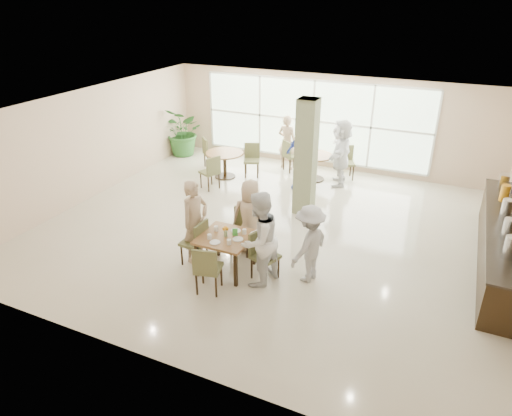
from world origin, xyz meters
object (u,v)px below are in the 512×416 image
at_px(teen_right, 259,239).
at_px(adult_b, 341,153).
at_px(adult_a, 302,157).
at_px(round_table_left, 225,158).
at_px(round_table_right, 315,161).
at_px(teen_far, 250,217).
at_px(main_table, 226,240).
at_px(teen_left, 195,222).
at_px(potted_plant, 184,132).
at_px(buffet_counter, 501,240).
at_px(adult_standing, 287,142).
at_px(teen_standing, 309,244).

xyz_separation_m(teen_right, adult_b, (0.09, 5.32, 0.01)).
bearing_deg(adult_a, adult_b, 65.32).
bearing_deg(round_table_left, round_table_right, 20.23).
bearing_deg(teen_far, adult_a, -106.32).
bearing_deg(main_table, teen_left, 171.65).
height_order(potted_plant, teen_far, potted_plant).
xyz_separation_m(main_table, round_table_right, (0.08, 5.24, -0.10)).
relative_size(round_table_left, adult_a, 0.59).
distance_m(round_table_left, potted_plant, 2.44).
height_order(buffet_counter, adult_standing, buffet_counter).
bearing_deg(buffet_counter, adult_b, 144.90).
xyz_separation_m(potted_plant, adult_standing, (3.49, 0.26, 0.03)).
distance_m(teen_right, adult_standing, 6.14).
height_order(buffet_counter, teen_far, buffet_counter).
relative_size(round_table_left, potted_plant, 0.68).
bearing_deg(adult_b, main_table, -20.33).
distance_m(round_table_right, adult_a, 0.90).
xyz_separation_m(potted_plant, teen_left, (3.74, -5.41, 0.06)).
distance_m(teen_left, teen_standing, 2.29).
height_order(teen_left, adult_standing, teen_left).
relative_size(main_table, adult_b, 0.52).
relative_size(buffet_counter, adult_b, 2.53).
bearing_deg(adult_a, teen_far, -64.65).
bearing_deg(teen_standing, adult_a, -143.94).
bearing_deg(round_table_left, teen_left, -69.10).
bearing_deg(adult_standing, adult_a, 133.38).
height_order(round_table_left, round_table_right, same).
distance_m(potted_plant, teen_left, 6.58).
distance_m(main_table, teen_standing, 1.59).
xyz_separation_m(teen_right, adult_standing, (-1.72, 5.89, -0.09)).
height_order(main_table, adult_standing, adult_standing).
bearing_deg(adult_standing, teen_left, 101.14).
distance_m(buffet_counter, adult_standing, 6.70).
bearing_deg(teen_left, round_table_left, 37.93).
relative_size(main_table, teen_far, 0.62).
xyz_separation_m(buffet_counter, teen_standing, (-3.26, -2.05, 0.21)).
bearing_deg(main_table, round_table_right, 89.10).
relative_size(potted_plant, teen_right, 0.87).
height_order(round_table_left, adult_b, adult_b).
distance_m(teen_far, teen_standing, 1.53).
relative_size(teen_left, teen_standing, 1.12).
distance_m(round_table_left, adult_a, 2.34).
bearing_deg(round_table_right, buffet_counter, -30.88).
height_order(adult_a, adult_b, adult_b).
xyz_separation_m(buffet_counter, adult_b, (-3.98, 2.80, 0.38)).
height_order(potted_plant, teen_right, teen_right).
bearing_deg(main_table, teen_standing, 13.15).
relative_size(adult_b, adult_standing, 1.12).
distance_m(adult_a, adult_b, 1.17).
bearing_deg(buffet_counter, potted_plant, 161.47).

